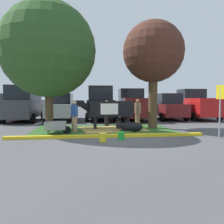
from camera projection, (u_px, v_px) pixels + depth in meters
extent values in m
plane|color=#4C4C4F|center=(118.00, 138.00, 9.06)|extent=(80.00, 80.00, 0.00)
cube|color=#2D5B23|center=(103.00, 130.00, 11.39)|extent=(7.03, 4.14, 0.02)
cube|color=yellow|center=(107.00, 136.00, 9.19)|extent=(8.23, 0.24, 0.12)
cube|color=tan|center=(113.00, 129.00, 11.57)|extent=(3.55, 2.90, 0.04)
cylinder|color=#4C3823|center=(49.00, 107.00, 11.18)|extent=(0.39, 0.39, 2.38)
sphere|color=#2D5123|center=(48.00, 50.00, 11.02)|extent=(4.74, 4.74, 4.74)
cylinder|color=#4C3823|center=(153.00, 101.00, 11.96)|extent=(0.48, 0.48, 2.98)
sphere|color=#4C281E|center=(153.00, 52.00, 11.81)|extent=(3.26, 3.26, 3.26)
cube|color=black|center=(111.00, 109.00, 11.71)|extent=(2.31, 0.74, 0.80)
cube|color=white|center=(109.00, 109.00, 11.68)|extent=(0.91, 0.74, 0.56)
cylinder|color=black|center=(86.00, 107.00, 11.52)|extent=(0.64, 0.33, 0.58)
cube|color=black|center=(80.00, 103.00, 11.46)|extent=(0.44, 0.27, 0.32)
cube|color=white|center=(76.00, 104.00, 11.44)|extent=(0.12, 0.20, 0.20)
cylinder|color=black|center=(95.00, 123.00, 11.39)|extent=(0.14, 0.14, 0.68)
cylinder|color=black|center=(95.00, 122.00, 11.87)|extent=(0.14, 0.14, 0.68)
cylinder|color=black|center=(128.00, 123.00, 11.62)|extent=(0.14, 0.14, 0.68)
cylinder|color=black|center=(126.00, 122.00, 12.11)|extent=(0.14, 0.14, 0.68)
cylinder|color=black|center=(133.00, 113.00, 11.88)|extent=(0.06, 0.06, 0.70)
ellipsoid|color=black|center=(131.00, 127.00, 10.72)|extent=(1.19, 0.77, 0.48)
cube|color=black|center=(119.00, 126.00, 10.82)|extent=(0.32, 0.27, 0.22)
cube|color=silver|center=(117.00, 126.00, 10.84)|extent=(0.09, 0.11, 0.16)
cylinder|color=black|center=(124.00, 131.00, 10.61)|extent=(0.36, 0.19, 0.10)
cylinder|color=#9E7F5B|center=(74.00, 124.00, 10.56)|extent=(0.26, 0.26, 0.78)
cylinder|color=#23478C|center=(74.00, 110.00, 10.52)|extent=(0.34, 0.34, 0.54)
sphere|color=tan|center=(74.00, 103.00, 10.50)|extent=(0.21, 0.21, 0.21)
cylinder|color=#23478C|center=(73.00, 110.00, 10.72)|extent=(0.09, 0.09, 0.51)
cylinder|color=#23478C|center=(75.00, 110.00, 10.32)|extent=(0.09, 0.09, 0.51)
cylinder|color=black|center=(107.00, 120.00, 12.99)|extent=(0.26, 0.26, 0.77)
cylinder|color=maroon|center=(107.00, 108.00, 12.96)|extent=(0.34, 0.34, 0.53)
sphere|color=beige|center=(107.00, 102.00, 12.93)|extent=(0.21, 0.21, 0.21)
cylinder|color=maroon|center=(110.00, 108.00, 12.99)|extent=(0.09, 0.09, 0.51)
cylinder|color=maroon|center=(103.00, 108.00, 12.92)|extent=(0.09, 0.09, 0.51)
cylinder|color=#9E7F5B|center=(138.00, 120.00, 12.29)|extent=(0.26, 0.26, 0.81)
cylinder|color=#9E7F5B|center=(138.00, 108.00, 12.25)|extent=(0.34, 0.34, 0.56)
sphere|color=#8C664C|center=(138.00, 101.00, 12.23)|extent=(0.22, 0.22, 0.22)
cylinder|color=#9E7F5B|center=(140.00, 108.00, 12.06)|extent=(0.09, 0.09, 0.53)
cylinder|color=#9E7F5B|center=(135.00, 107.00, 12.44)|extent=(0.09, 0.09, 0.53)
cube|color=gray|center=(56.00, 125.00, 9.97)|extent=(0.90, 0.61, 0.36)
cylinder|color=black|center=(67.00, 130.00, 10.04)|extent=(0.36, 0.10, 0.36)
cylinder|color=black|center=(50.00, 131.00, 10.17)|extent=(0.04, 0.04, 0.24)
cylinder|color=black|center=(48.00, 132.00, 9.74)|extent=(0.04, 0.04, 0.24)
cylinder|color=black|center=(42.00, 122.00, 10.11)|extent=(0.53, 0.04, 0.23)
cylinder|color=black|center=(40.00, 124.00, 9.67)|extent=(0.53, 0.04, 0.23)
cylinder|color=#99999E|center=(220.00, 112.00, 8.91)|extent=(0.06, 0.06, 2.12)
cube|color=yellow|center=(220.00, 92.00, 8.86)|extent=(0.10, 0.44, 0.56)
cylinder|color=yellow|center=(103.00, 138.00, 8.21)|extent=(0.26, 0.26, 0.32)
torus|color=yellow|center=(103.00, 133.00, 8.20)|extent=(0.28, 0.28, 0.02)
cylinder|color=green|center=(121.00, 136.00, 8.66)|extent=(0.24, 0.24, 0.30)
torus|color=green|center=(121.00, 132.00, 8.65)|extent=(0.27, 0.27, 0.02)
cylinder|color=black|center=(9.00, 115.00, 17.54)|extent=(0.24, 0.65, 0.64)
cube|color=#3D3D42|center=(25.00, 108.00, 15.84)|extent=(2.05, 4.66, 1.20)
cube|color=black|center=(24.00, 93.00, 15.78)|extent=(1.78, 3.25, 1.00)
cylinder|color=black|center=(18.00, 115.00, 17.28)|extent=(0.24, 0.65, 0.64)
cylinder|color=black|center=(43.00, 115.00, 17.44)|extent=(0.24, 0.65, 0.64)
cylinder|color=black|center=(3.00, 119.00, 14.31)|extent=(0.24, 0.65, 0.64)
cylinder|color=black|center=(33.00, 119.00, 14.47)|extent=(0.24, 0.65, 0.64)
cube|color=silver|center=(61.00, 110.00, 16.64)|extent=(1.94, 4.46, 0.90)
cube|color=black|center=(61.00, 99.00, 16.59)|extent=(1.66, 2.25, 0.80)
cylinder|color=black|center=(53.00, 115.00, 18.02)|extent=(0.24, 0.65, 0.64)
cylinder|color=black|center=(75.00, 115.00, 18.17)|extent=(0.24, 0.65, 0.64)
cylinder|color=black|center=(45.00, 118.00, 15.17)|extent=(0.24, 0.65, 0.64)
cylinder|color=black|center=(72.00, 117.00, 15.32)|extent=(0.24, 0.65, 0.64)
cube|color=black|center=(100.00, 108.00, 16.76)|extent=(2.05, 4.66, 1.20)
cube|color=black|center=(100.00, 93.00, 16.69)|extent=(1.78, 3.25, 1.00)
cylinder|color=black|center=(88.00, 115.00, 18.20)|extent=(0.24, 0.65, 0.64)
cylinder|color=black|center=(111.00, 114.00, 18.36)|extent=(0.24, 0.65, 0.64)
cylinder|color=black|center=(87.00, 118.00, 15.22)|extent=(0.24, 0.65, 0.64)
cylinder|color=black|center=(114.00, 117.00, 15.38)|extent=(0.24, 0.65, 0.64)
cube|color=maroon|center=(133.00, 108.00, 17.07)|extent=(2.18, 5.46, 1.10)
cube|color=black|center=(131.00, 95.00, 17.95)|extent=(1.90, 1.86, 1.00)
cube|color=maroon|center=(136.00, 100.00, 15.82)|extent=(1.99, 2.76, 0.24)
cylinder|color=black|center=(117.00, 114.00, 18.76)|extent=(0.24, 0.65, 0.64)
cylinder|color=black|center=(140.00, 114.00, 18.93)|extent=(0.24, 0.65, 0.64)
cylinder|color=black|center=(123.00, 118.00, 15.27)|extent=(0.24, 0.65, 0.64)
cylinder|color=black|center=(151.00, 117.00, 15.44)|extent=(0.24, 0.65, 0.64)
cube|color=maroon|center=(168.00, 110.00, 17.27)|extent=(1.94, 4.46, 0.90)
cube|color=black|center=(168.00, 99.00, 17.22)|extent=(1.66, 2.25, 0.80)
cylinder|color=black|center=(151.00, 114.00, 18.64)|extent=(0.24, 0.65, 0.64)
cylinder|color=black|center=(172.00, 114.00, 18.80)|extent=(0.24, 0.65, 0.64)
cylinder|color=black|center=(162.00, 117.00, 15.80)|extent=(0.24, 0.65, 0.64)
cylinder|color=black|center=(186.00, 117.00, 15.95)|extent=(0.24, 0.65, 0.64)
cube|color=red|center=(196.00, 108.00, 17.86)|extent=(2.18, 5.46, 1.10)
cube|color=black|center=(191.00, 95.00, 18.74)|extent=(1.90, 1.86, 1.00)
cube|color=red|center=(204.00, 100.00, 16.62)|extent=(1.99, 2.76, 0.24)
cylinder|color=black|center=(176.00, 113.00, 19.56)|extent=(0.24, 0.65, 0.64)
cylinder|color=black|center=(198.00, 113.00, 19.73)|extent=(0.24, 0.65, 0.64)
cylinder|color=black|center=(194.00, 117.00, 16.07)|extent=(0.24, 0.65, 0.64)
cylinder|color=black|center=(220.00, 116.00, 16.24)|extent=(0.24, 0.65, 0.64)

